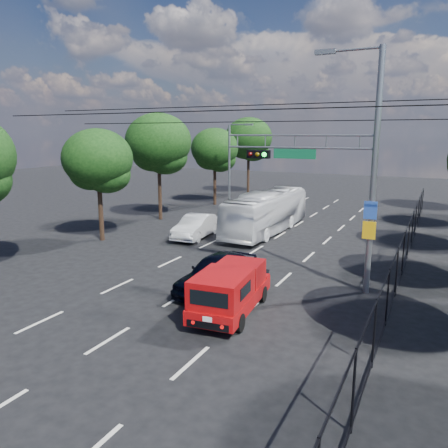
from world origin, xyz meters
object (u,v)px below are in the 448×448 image
Objects in this scene: signal_mast at (343,161)px; navy_hatchback at (218,273)px; white_bus at (267,212)px; red_pickup at (231,289)px; white_van at (196,226)px.

signal_mast is 2.09× the size of navy_hatchback.
signal_mast is at bearing 35.74° from navy_hatchback.
navy_hatchback is at bearing -77.65° from white_bus.
white_van is at bearing 126.22° from red_pickup.
signal_mast is 6.67m from navy_hatchback.
white_van is (-9.73, 5.11, -4.53)m from signal_mast.
navy_hatchback is 9.42m from white_van.
white_bus is at bearing 105.88° from navy_hatchback.
red_pickup is (-2.78, -4.39, -4.32)m from signal_mast.
white_bus is at bearing 126.98° from signal_mast.
white_van is (-5.49, 7.66, -0.07)m from navy_hatchback.
red_pickup is at bearing -122.34° from signal_mast.
red_pickup reaches higher than navy_hatchback.
red_pickup is 1.05× the size of navy_hatchback.
signal_mast is 2.21× the size of white_van.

